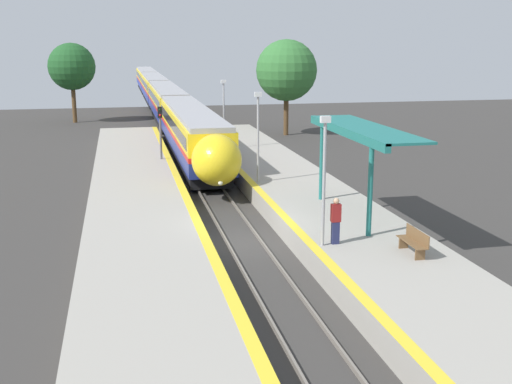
% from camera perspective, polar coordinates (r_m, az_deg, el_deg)
% --- Properties ---
extents(ground_plane, '(120.00, 120.00, 0.00)m').
position_cam_1_polar(ground_plane, '(27.16, -1.07, -4.59)').
color(ground_plane, '#383533').
extents(rail_left, '(0.08, 90.00, 0.15)m').
position_cam_1_polar(rail_left, '(27.02, -2.58, -4.54)').
color(rail_left, slate).
rests_on(rail_left, ground_plane).
extents(rail_right, '(0.08, 90.00, 0.15)m').
position_cam_1_polar(rail_right, '(27.28, 0.42, -4.35)').
color(rail_right, slate).
rests_on(rail_right, ground_plane).
extents(train, '(2.77, 91.86, 3.79)m').
position_cam_1_polar(train, '(77.69, -8.50, 8.54)').
color(train, black).
rests_on(train, ground_plane).
extents(platform_right, '(5.02, 64.00, 0.93)m').
position_cam_1_polar(platform_right, '(28.09, 7.39, -3.11)').
color(platform_right, '#9E998E').
rests_on(platform_right, ground_plane).
extents(platform_left, '(4.87, 64.00, 0.93)m').
position_cam_1_polar(platform_left, '(26.59, -9.88, -4.14)').
color(platform_left, '#9E998E').
rests_on(platform_left, ground_plane).
extents(platform_bench, '(0.44, 1.77, 0.89)m').
position_cam_1_polar(platform_bench, '(23.53, 13.89, -4.24)').
color(platform_bench, brown).
rests_on(platform_bench, platform_right).
extents(person_waiting, '(0.36, 0.23, 1.76)m').
position_cam_1_polar(person_waiting, '(24.03, 7.10, -2.48)').
color(person_waiting, navy).
rests_on(person_waiting, platform_right).
extents(railway_signal, '(0.28, 0.28, 4.29)m').
position_cam_1_polar(railway_signal, '(41.60, -8.48, 5.23)').
color(railway_signal, '#59595E').
rests_on(railway_signal, ground_plane).
extents(lamppost_near, '(0.36, 0.20, 4.81)m').
position_cam_1_polar(lamppost_near, '(23.33, 6.08, 1.79)').
color(lamppost_near, '#9E9EA3').
rests_on(lamppost_near, platform_right).
extents(lamppost_mid, '(0.36, 0.20, 4.81)m').
position_cam_1_polar(lamppost_mid, '(34.10, 0.18, 5.47)').
color(lamppost_mid, '#9E9EA3').
rests_on(lamppost_mid, platform_right).
extents(lamppost_far, '(0.36, 0.20, 4.81)m').
position_cam_1_polar(lamppost_far, '(45.14, -2.89, 7.36)').
color(lamppost_far, '#9E9EA3').
rests_on(lamppost_far, platform_right).
extents(station_canopy, '(2.02, 9.08, 3.86)m').
position_cam_1_polar(station_canopy, '(27.67, 8.99, 5.14)').
color(station_canopy, '#1E6B66').
rests_on(station_canopy, platform_right).
extents(background_tree_left, '(4.84, 4.84, 8.22)m').
position_cam_1_polar(background_tree_left, '(70.22, -16.07, 10.65)').
color(background_tree_left, brown).
rests_on(background_tree_left, ground_plane).
extents(background_tree_right, '(5.46, 5.46, 8.55)m').
position_cam_1_polar(background_tree_right, '(58.31, 2.73, 10.74)').
color(background_tree_right, brown).
rests_on(background_tree_right, ground_plane).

